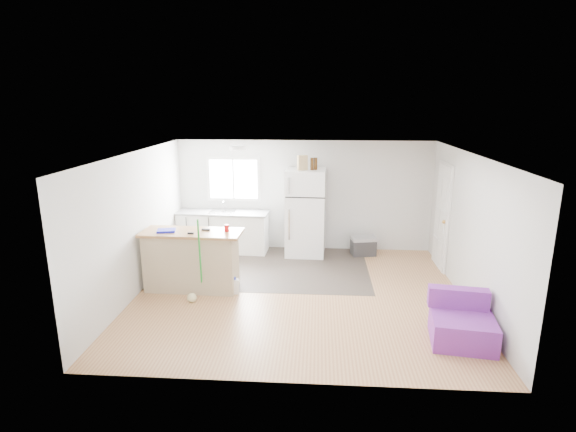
% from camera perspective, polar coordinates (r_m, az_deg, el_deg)
% --- Properties ---
extents(room, '(5.51, 5.01, 2.41)m').
position_cam_1_polar(room, '(7.39, 1.44, -1.39)').
color(room, '#9F6542').
rests_on(room, ground).
extents(vinyl_zone, '(4.05, 2.50, 0.00)m').
position_cam_1_polar(vinyl_zone, '(9.01, -2.90, -6.47)').
color(vinyl_zone, '#362E29').
rests_on(vinyl_zone, floor).
extents(window, '(1.18, 0.06, 0.98)m').
position_cam_1_polar(window, '(9.90, -6.93, 4.67)').
color(window, white).
rests_on(window, back_wall).
extents(interior_door, '(0.11, 0.92, 2.10)m').
position_cam_1_polar(interior_door, '(9.25, 18.98, -0.10)').
color(interior_door, white).
rests_on(interior_door, right_wall).
extents(ceiling_fixture, '(0.30, 0.30, 0.07)m').
position_cam_1_polar(ceiling_fixture, '(8.48, -6.37, 8.58)').
color(ceiling_fixture, white).
rests_on(ceiling_fixture, ceiling).
extents(kitchen_cabinets, '(2.01, 0.72, 1.16)m').
position_cam_1_polar(kitchen_cabinets, '(9.91, -8.24, -1.89)').
color(kitchen_cabinets, white).
rests_on(kitchen_cabinets, floor).
extents(peninsula, '(1.73, 0.71, 1.05)m').
position_cam_1_polar(peninsula, '(8.00, -12.15, -5.49)').
color(peninsula, '#C9B891').
rests_on(peninsula, floor).
extents(refrigerator, '(0.84, 0.80, 1.84)m').
position_cam_1_polar(refrigerator, '(9.49, 2.25, 0.44)').
color(refrigerator, white).
rests_on(refrigerator, floor).
extents(cooler, '(0.58, 0.45, 0.40)m').
position_cam_1_polar(cooler, '(9.76, 9.54, -3.74)').
color(cooler, '#2B2C2E').
rests_on(cooler, floor).
extents(purple_seat, '(0.92, 0.88, 0.67)m').
position_cam_1_polar(purple_seat, '(6.75, 21.18, -12.70)').
color(purple_seat, purple).
rests_on(purple_seat, floor).
extents(cleaner_jug, '(0.16, 0.13, 0.31)m').
position_cam_1_polar(cleaner_jug, '(7.82, -6.79, -8.86)').
color(cleaner_jug, silver).
rests_on(cleaner_jug, floor).
extents(mop, '(0.27, 0.40, 1.43)m').
position_cam_1_polar(mop, '(7.62, -11.87, -8.93)').
color(mop, green).
rests_on(mop, floor).
extents(red_cup, '(0.09, 0.09, 0.12)m').
position_cam_1_polar(red_cup, '(7.71, -7.79, -1.52)').
color(red_cup, red).
rests_on(red_cup, peninsula).
extents(blue_tray, '(0.34, 0.28, 0.04)m').
position_cam_1_polar(blue_tray, '(7.91, -15.20, -1.80)').
color(blue_tray, '#1315BA').
rests_on(blue_tray, peninsula).
extents(tool_a, '(0.14, 0.06, 0.03)m').
position_cam_1_polar(tool_a, '(7.83, -10.39, -1.71)').
color(tool_a, black).
rests_on(tool_a, peninsula).
extents(tool_b, '(0.10, 0.05, 0.03)m').
position_cam_1_polar(tool_b, '(7.68, -12.26, -2.15)').
color(tool_b, black).
rests_on(tool_b, peninsula).
extents(cardboard_box, '(0.22, 0.17, 0.30)m').
position_cam_1_polar(cardboard_box, '(9.20, 1.84, 6.78)').
color(cardboard_box, tan).
rests_on(cardboard_box, refrigerator).
extents(bottle_left, '(0.08, 0.08, 0.25)m').
position_cam_1_polar(bottle_left, '(9.22, 3.07, 6.63)').
color(bottle_left, '#39210A').
rests_on(bottle_left, refrigerator).
extents(bottle_right, '(0.09, 0.09, 0.25)m').
position_cam_1_polar(bottle_right, '(9.25, 3.53, 6.65)').
color(bottle_right, '#39210A').
rests_on(bottle_right, refrigerator).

